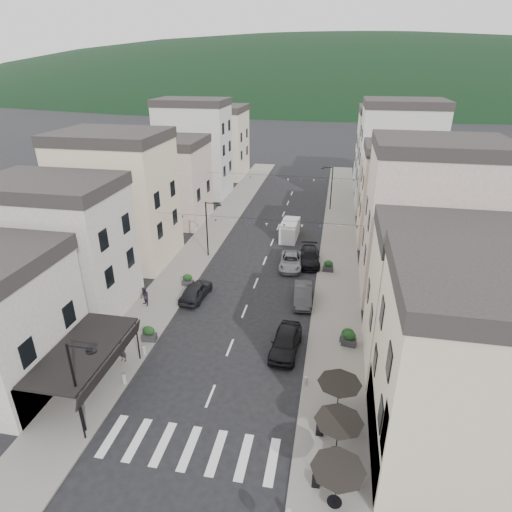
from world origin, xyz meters
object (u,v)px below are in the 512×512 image
at_px(parked_car_e, 196,291).
at_px(parked_car_b, 303,295).
at_px(delivery_van, 290,230).
at_px(parked_car_c, 291,261).
at_px(pedestrian_a, 123,351).
at_px(parked_car_a, 286,342).
at_px(pedestrian_b, 145,297).
at_px(parked_car_d, 310,257).

bearing_deg(parked_car_e, parked_car_b, -167.75).
xyz_separation_m(parked_car_b, delivery_van, (-2.80, 14.19, 0.37)).
bearing_deg(parked_car_c, parked_car_e, -137.12).
relative_size(parked_car_b, pedestrian_a, 2.79).
bearing_deg(parked_car_b, parked_car_a, -99.35).
height_order(parked_car_e, pedestrian_b, pedestrian_b).
distance_m(parked_car_b, pedestrian_a, 15.42).
distance_m(parked_car_d, pedestrian_b, 17.08).
xyz_separation_m(parked_car_a, parked_car_b, (0.59, 7.07, -0.08)).
relative_size(parked_car_c, parked_car_d, 0.96).
bearing_deg(pedestrian_a, parked_car_a, 24.82).
height_order(parked_car_b, delivery_van, delivery_van).
relative_size(parked_car_d, pedestrian_b, 2.92).
xyz_separation_m(parked_car_c, parked_car_e, (-7.40, -7.72, 0.08)).
bearing_deg(parked_car_e, pedestrian_a, 81.89).
bearing_deg(pedestrian_a, parked_car_c, 68.27).
xyz_separation_m(parked_car_b, parked_car_c, (-1.80, 6.59, -0.06)).
bearing_deg(pedestrian_a, parked_car_b, 50.10).
bearing_deg(delivery_van, parked_car_c, -80.69).
xyz_separation_m(parked_car_e, pedestrian_a, (-2.19, -9.25, 0.16)).
distance_m(parked_car_b, delivery_van, 14.47).
height_order(parked_car_a, parked_car_e, parked_car_a).
bearing_deg(parked_car_e, parked_car_d, -130.42).
height_order(parked_car_a, parked_car_b, parked_car_a).
distance_m(parked_car_e, delivery_van, 16.61).
relative_size(parked_car_d, delivery_van, 1.06).
xyz_separation_m(pedestrian_a, pedestrian_b, (-1.56, 7.11, 0.07)).
relative_size(parked_car_c, parked_car_e, 1.09).
bearing_deg(pedestrian_b, delivery_van, 97.48).
distance_m(parked_car_a, parked_car_d, 14.95).
height_order(parked_car_c, pedestrian_a, pedestrian_a).
bearing_deg(parked_car_c, parked_car_b, -78.05).
bearing_deg(pedestrian_a, parked_car_e, 84.42).
xyz_separation_m(parked_car_a, pedestrian_a, (-10.80, -3.32, 0.10)).
relative_size(parked_car_a, parked_car_d, 0.95).
bearing_deg(parked_car_d, pedestrian_a, -127.48).
relative_size(parked_car_e, delivery_van, 0.93).
height_order(parked_car_c, parked_car_d, parked_car_d).
bearing_deg(pedestrian_a, parked_car_d, 65.77).
distance_m(delivery_van, pedestrian_b, 20.20).
bearing_deg(parked_car_b, pedestrian_a, -142.18).
distance_m(parked_car_a, pedestrian_b, 12.92).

